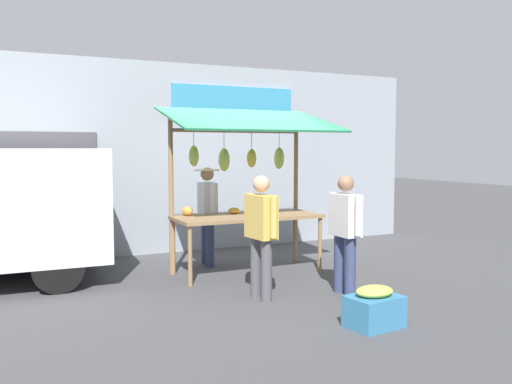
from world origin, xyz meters
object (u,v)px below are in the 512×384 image
(produce_crate_near, at_px, (374,308))
(shopper_in_grey_tee, at_px, (261,229))
(market_stall, at_px, (245,171))
(shopper_in_striped_shirt, at_px, (345,227))
(vendor_with_sunhat, at_px, (207,208))

(produce_crate_near, bearing_deg, shopper_in_grey_tee, -68.31)
(market_stall, height_order, shopper_in_grey_tee, market_stall)
(shopper_in_grey_tee, relative_size, shopper_in_striped_shirt, 1.00)
(market_stall, xyz_separation_m, produce_crate_near, (-0.17, 2.90, -1.34))
(vendor_with_sunhat, distance_m, shopper_in_striped_shirt, 2.59)
(market_stall, height_order, produce_crate_near, market_stall)
(vendor_with_sunhat, relative_size, produce_crate_near, 2.61)
(market_stall, bearing_deg, vendor_with_sunhat, -64.54)
(market_stall, bearing_deg, produce_crate_near, 93.40)
(shopper_in_grey_tee, relative_size, produce_crate_near, 2.55)
(vendor_with_sunhat, bearing_deg, shopper_in_grey_tee, 3.67)
(market_stall, xyz_separation_m, vendor_with_sunhat, (0.34, -0.72, -0.62))
(market_stall, height_order, vendor_with_sunhat, market_stall)
(shopper_in_grey_tee, height_order, produce_crate_near, shopper_in_grey_tee)
(market_stall, distance_m, vendor_with_sunhat, 1.01)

